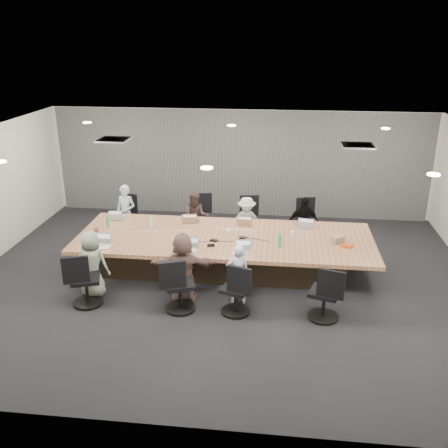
# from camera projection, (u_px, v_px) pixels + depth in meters

# --- Properties ---
(floor) EXTENTS (10.00, 8.00, 0.00)m
(floor) POSITION_uv_depth(u_px,v_px,m) (222.00, 280.00, 9.95)
(floor) COLOR black
(floor) RESTS_ON ground
(ceiling) EXTENTS (10.00, 8.00, 0.00)m
(ceiling) POSITION_uv_depth(u_px,v_px,m) (221.00, 141.00, 8.95)
(ceiling) COLOR white
(ceiling) RESTS_ON wall_back
(wall_back) EXTENTS (10.00, 0.00, 2.80)m
(wall_back) POSITION_uv_depth(u_px,v_px,m) (240.00, 163.00, 13.16)
(wall_back) COLOR beige
(wall_back) RESTS_ON ground
(wall_front) EXTENTS (10.00, 0.00, 2.80)m
(wall_front) POSITION_uv_depth(u_px,v_px,m) (180.00, 331.00, 5.74)
(wall_front) COLOR beige
(wall_front) RESTS_ON ground
(curtain) EXTENTS (9.80, 0.04, 2.80)m
(curtain) POSITION_uv_depth(u_px,v_px,m) (239.00, 164.00, 13.09)
(curtain) COLOR slate
(curtain) RESTS_ON ground
(conference_table) EXTENTS (6.00, 2.20, 0.74)m
(conference_table) POSITION_uv_depth(u_px,v_px,m) (225.00, 252.00, 10.27)
(conference_table) COLOR black
(conference_table) RESTS_ON ground
(chair_0) EXTENTS (0.61, 0.61, 0.72)m
(chair_0) POSITION_uv_depth(u_px,v_px,m) (131.00, 220.00, 12.13)
(chair_0) COLOR black
(chair_0) RESTS_ON ground
(chair_1) EXTENTS (0.71, 0.71, 0.86)m
(chair_1) POSITION_uv_depth(u_px,v_px,m) (199.00, 220.00, 11.93)
(chair_1) COLOR black
(chair_1) RESTS_ON ground
(chair_2) EXTENTS (0.62, 0.62, 0.85)m
(chair_2) POSITION_uv_depth(u_px,v_px,m) (247.00, 222.00, 11.80)
(chair_2) COLOR black
(chair_2) RESTS_ON ground
(chair_3) EXTENTS (0.69, 0.69, 0.84)m
(chair_3) POSITION_uv_depth(u_px,v_px,m) (302.00, 225.00, 11.67)
(chair_3) COLOR black
(chair_3) RESTS_ON ground
(chair_4) EXTENTS (0.73, 0.73, 0.85)m
(chair_4) POSITION_uv_depth(u_px,v_px,m) (86.00, 283.00, 8.94)
(chair_4) COLOR black
(chair_4) RESTS_ON ground
(chair_5) EXTENTS (0.73, 0.73, 0.85)m
(chair_5) POSITION_uv_depth(u_px,v_px,m) (180.00, 288.00, 8.75)
(chair_5) COLOR black
(chair_5) RESTS_ON ground
(chair_6) EXTENTS (0.68, 0.68, 0.80)m
(chair_6) POSITION_uv_depth(u_px,v_px,m) (236.00, 293.00, 8.66)
(chair_6) COLOR black
(chair_6) RESTS_ON ground
(chair_7) EXTENTS (0.70, 0.70, 0.84)m
(chair_7) POSITION_uv_depth(u_px,v_px,m) (324.00, 297.00, 8.49)
(chair_7) COLOR black
(chair_7) RESTS_ON ground
(person_0) EXTENTS (0.55, 0.43, 1.33)m
(person_0) POSITION_uv_depth(u_px,v_px,m) (126.00, 213.00, 11.70)
(person_0) COLOR #ABC1D1
(person_0) RESTS_ON ground
(laptop_0) EXTENTS (0.31, 0.23, 0.02)m
(laptop_0) POSITION_uv_depth(u_px,v_px,m) (118.00, 218.00, 11.16)
(laptop_0) COLOR #B2B2B7
(laptop_0) RESTS_ON conference_table
(person_1) EXTENTS (0.66, 0.56, 1.23)m
(person_1) POSITION_uv_depth(u_px,v_px,m) (196.00, 218.00, 11.54)
(person_1) COLOR #3F2E2D
(person_1) RESTS_ON ground
(laptop_1) EXTENTS (0.35, 0.27, 0.02)m
(laptop_1) POSITION_uv_depth(u_px,v_px,m) (192.00, 221.00, 10.98)
(laptop_1) COLOR #8C6647
(laptop_1) RESTS_ON conference_table
(person_2) EXTENTS (0.78, 0.49, 1.15)m
(person_2) POSITION_uv_depth(u_px,v_px,m) (246.00, 221.00, 11.42)
(person_2) COLOR #A2AFA0
(person_2) RESTS_ON ground
(laptop_2) EXTENTS (0.34, 0.25, 0.02)m
(laptop_2) POSITION_uv_depth(u_px,v_px,m) (245.00, 223.00, 10.85)
(laptop_2) COLOR #8C6647
(laptop_2) RESTS_ON conference_table
(person_3) EXTENTS (0.76, 0.46, 1.21)m
(person_3) POSITION_uv_depth(u_px,v_px,m) (303.00, 223.00, 11.28)
(person_3) COLOR black
(person_3) RESTS_ON ground
(laptop_3) EXTENTS (0.36, 0.27, 0.02)m
(laptop_3) POSITION_uv_depth(u_px,v_px,m) (304.00, 225.00, 10.71)
(laptop_3) COLOR #B2B2B7
(laptop_3) RESTS_ON conference_table
(person_4) EXTENTS (0.64, 0.44, 1.27)m
(person_4) POSITION_uv_depth(u_px,v_px,m) (92.00, 264.00, 9.18)
(person_4) COLOR gray
(person_4) RESTS_ON ground
(laptop_4) EXTENTS (0.36, 0.27, 0.02)m
(laptop_4) POSITION_uv_depth(u_px,v_px,m) (102.00, 246.00, 9.65)
(laptop_4) COLOR #B2B2B7
(laptop_4) RESTS_ON conference_table
(person_5) EXTENTS (1.26, 0.52, 1.32)m
(person_5) POSITION_uv_depth(u_px,v_px,m) (183.00, 267.00, 8.99)
(person_5) COLOR brown
(person_5) RESTS_ON ground
(laptop_5) EXTENTS (0.32, 0.24, 0.02)m
(laptop_5) POSITION_uv_depth(u_px,v_px,m) (189.00, 251.00, 9.47)
(laptop_5) COLOR #B2B2B7
(laptop_5) RESTS_ON conference_table
(person_6) EXTENTS (0.47, 0.35, 1.15)m
(person_6) POSITION_uv_depth(u_px,v_px,m) (238.00, 275.00, 8.92)
(person_6) COLOR silver
(person_6) RESTS_ON ground
(laptop_6) EXTENTS (0.35, 0.28, 0.02)m
(laptop_6) POSITION_uv_depth(u_px,v_px,m) (240.00, 253.00, 9.36)
(laptop_6) COLOR #B2B2B7
(laptop_6) RESTS_ON conference_table
(bottle_green_left) EXTENTS (0.08, 0.08, 0.23)m
(bottle_green_left) POSITION_uv_depth(u_px,v_px,m) (108.00, 222.00, 10.61)
(bottle_green_left) COLOR #399D56
(bottle_green_left) RESTS_ON conference_table
(bottle_green_right) EXTENTS (0.07, 0.07, 0.25)m
(bottle_green_right) POSITION_uv_depth(u_px,v_px,m) (280.00, 240.00, 9.63)
(bottle_green_right) COLOR #399D56
(bottle_green_right) RESTS_ON conference_table
(bottle_clear) EXTENTS (0.09, 0.09, 0.22)m
(bottle_clear) POSITION_uv_depth(u_px,v_px,m) (151.00, 222.00, 10.59)
(bottle_clear) COLOR silver
(bottle_clear) RESTS_ON conference_table
(cup_white_far) EXTENTS (0.11, 0.11, 0.11)m
(cup_white_far) POSITION_uv_depth(u_px,v_px,m) (228.00, 232.00, 10.25)
(cup_white_far) COLOR white
(cup_white_far) RESTS_ON conference_table
(cup_white_near) EXTENTS (0.10, 0.10, 0.10)m
(cup_white_near) POSITION_uv_depth(u_px,v_px,m) (293.00, 234.00, 10.14)
(cup_white_near) COLOR white
(cup_white_near) RESTS_ON conference_table
(mug_brown) EXTENTS (0.12, 0.12, 0.12)m
(mug_brown) POSITION_uv_depth(u_px,v_px,m) (96.00, 231.00, 10.28)
(mug_brown) COLOR brown
(mug_brown) RESTS_ON conference_table
(mic_left) EXTENTS (0.17, 0.14, 0.03)m
(mic_left) POSITION_uv_depth(u_px,v_px,m) (214.00, 240.00, 9.93)
(mic_left) COLOR black
(mic_left) RESTS_ON conference_table
(mic_right) EXTENTS (0.15, 0.11, 0.03)m
(mic_right) POSITION_uv_depth(u_px,v_px,m) (243.00, 238.00, 10.05)
(mic_right) COLOR black
(mic_right) RESTS_ON conference_table
(stapler) EXTENTS (0.15, 0.07, 0.05)m
(stapler) POSITION_uv_depth(u_px,v_px,m) (211.00, 245.00, 9.67)
(stapler) COLOR black
(stapler) RESTS_ON conference_table
(canvas_bag) EXTENTS (0.29, 0.27, 0.13)m
(canvas_bag) POSITION_uv_depth(u_px,v_px,m) (338.00, 239.00, 9.83)
(canvas_bag) COLOR #8F7459
(canvas_bag) RESTS_ON conference_table
(snack_packet) EXTENTS (0.24, 0.21, 0.04)m
(snack_packet) POSITION_uv_depth(u_px,v_px,m) (347.00, 246.00, 9.64)
(snack_packet) COLOR #CB430E
(snack_packet) RESTS_ON conference_table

